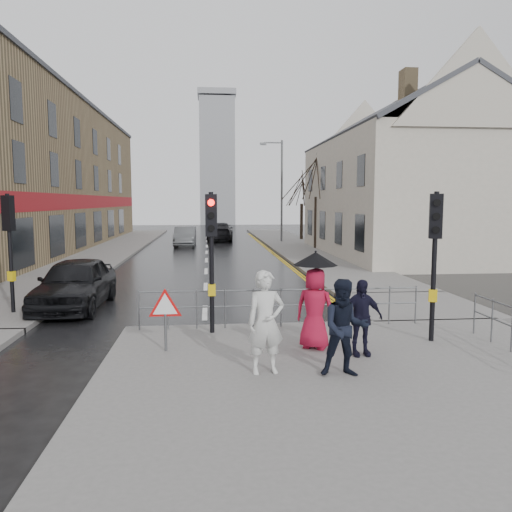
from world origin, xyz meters
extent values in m
plane|color=black|center=(0.00, 0.00, 0.00)|extent=(120.00, 120.00, 0.00)
cube|color=#605E5B|center=(3.00, -3.50, 0.07)|extent=(10.00, 9.00, 0.14)
cube|color=#605E5B|center=(-6.50, 23.00, 0.07)|extent=(4.00, 44.00, 0.14)
cube|color=#605E5B|center=(6.50, 25.00, 0.07)|extent=(4.00, 40.00, 0.14)
cube|color=#605E5B|center=(6.50, 3.00, 0.07)|extent=(4.00, 4.20, 0.14)
cube|color=olive|center=(-12.00, 22.00, 5.00)|extent=(8.00, 42.00, 10.00)
cube|color=#AFAA98|center=(12.00, 18.00, 3.50)|extent=(9.00, 16.00, 7.00)
cube|color=olive|center=(10.50, 14.00, 9.20)|extent=(0.70, 0.90, 1.80)
cube|color=olive|center=(13.20, 22.00, 9.20)|extent=(0.70, 0.90, 1.80)
cube|color=gray|center=(1.50, 62.00, 9.00)|extent=(5.00, 5.00, 18.00)
cylinder|color=black|center=(0.20, 0.20, 1.84)|extent=(0.11, 0.11, 3.40)
cube|color=black|center=(0.20, 0.20, 2.99)|extent=(0.28, 0.22, 1.00)
cylinder|color=#FF0C07|center=(0.20, 0.06, 3.29)|extent=(0.16, 0.04, 0.16)
cylinder|color=black|center=(0.20, 0.06, 2.99)|extent=(0.16, 0.04, 0.16)
cylinder|color=black|center=(0.20, 0.06, 2.69)|extent=(0.16, 0.04, 0.16)
cube|color=gold|center=(0.20, 0.20, 1.19)|extent=(0.18, 0.14, 0.28)
cylinder|color=black|center=(5.20, -1.00, 1.84)|extent=(0.11, 0.11, 3.40)
cube|color=black|center=(5.20, -1.00, 2.99)|extent=(0.34, 0.30, 1.00)
cylinder|color=black|center=(5.15, -1.13, 3.29)|extent=(0.16, 0.09, 0.16)
cylinder|color=black|center=(5.15, -1.13, 2.99)|extent=(0.16, 0.09, 0.16)
cylinder|color=black|center=(5.15, -1.13, 2.69)|extent=(0.16, 0.09, 0.16)
cube|color=gold|center=(5.20, -1.00, 1.19)|extent=(0.22, 0.19, 0.28)
cylinder|color=black|center=(-5.50, 3.00, 1.84)|extent=(0.11, 0.11, 3.40)
cube|color=black|center=(-5.50, 3.00, 2.99)|extent=(0.34, 0.30, 1.00)
cylinder|color=black|center=(-5.45, 3.13, 3.29)|extent=(0.16, 0.09, 0.16)
cylinder|color=black|center=(-5.45, 3.13, 2.99)|extent=(0.16, 0.09, 0.16)
cylinder|color=black|center=(-5.45, 3.13, 2.69)|extent=(0.16, 0.09, 0.16)
cube|color=gold|center=(-5.50, 3.00, 1.19)|extent=(0.22, 0.19, 0.28)
cylinder|color=#595B5E|center=(-1.60, 0.60, 0.64)|extent=(0.04, 0.04, 1.00)
cylinder|color=#595B5E|center=(5.50, 0.60, 0.64)|extent=(0.04, 0.04, 1.00)
cylinder|color=#595B5E|center=(1.95, 0.60, 1.09)|extent=(7.10, 0.04, 0.04)
cylinder|color=#595B5E|center=(1.95, 0.60, 0.69)|extent=(7.10, 0.04, 0.04)
cylinder|color=#595B5E|center=(6.50, -0.50, 0.64)|extent=(0.04, 0.04, 1.00)
cylinder|color=#595B5E|center=(-0.80, -1.20, 0.56)|extent=(0.06, 0.06, 0.85)
cylinder|color=red|center=(-0.80, -1.20, 1.09)|extent=(0.80, 0.03, 0.80)
cylinder|color=white|center=(-0.80, -1.22, 1.09)|extent=(0.60, 0.03, 0.60)
cylinder|color=#595B5E|center=(6.00, 28.00, 4.14)|extent=(0.16, 0.16, 8.00)
cylinder|color=#595B5E|center=(5.30, 28.00, 7.94)|extent=(1.40, 0.10, 0.10)
cube|color=#595B5E|center=(4.50, 28.00, 7.84)|extent=(0.50, 0.25, 0.18)
cylinder|color=#2F221A|center=(7.50, 22.00, 1.89)|extent=(0.26, 0.26, 3.50)
cylinder|color=#2F221A|center=(8.00, 30.00, 1.64)|extent=(0.26, 0.26, 3.00)
imported|color=silver|center=(1.17, -2.78, 1.10)|extent=(0.76, 0.55, 1.92)
imported|color=black|center=(2.58, -3.08, 1.03)|extent=(0.93, 0.76, 1.79)
imported|color=#AA1331|center=(2.40, -1.34, 1.02)|extent=(1.03, 0.91, 1.76)
cylinder|color=black|center=(2.40, -1.34, 1.12)|extent=(0.02, 0.02, 1.96)
cone|color=black|center=(2.40, -1.34, 2.10)|extent=(0.96, 0.96, 0.28)
imported|color=black|center=(3.24, -1.90, 0.94)|extent=(0.95, 0.43, 1.59)
imported|color=black|center=(-4.00, 4.00, 0.79)|extent=(1.95, 4.68, 1.58)
imported|color=#515457|center=(-1.61, 25.77, 0.72)|extent=(1.56, 4.40, 1.45)
imported|color=black|center=(1.11, 30.57, 0.78)|extent=(2.41, 5.45, 1.55)
camera|label=1|loc=(0.13, -11.73, 3.32)|focal=35.00mm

